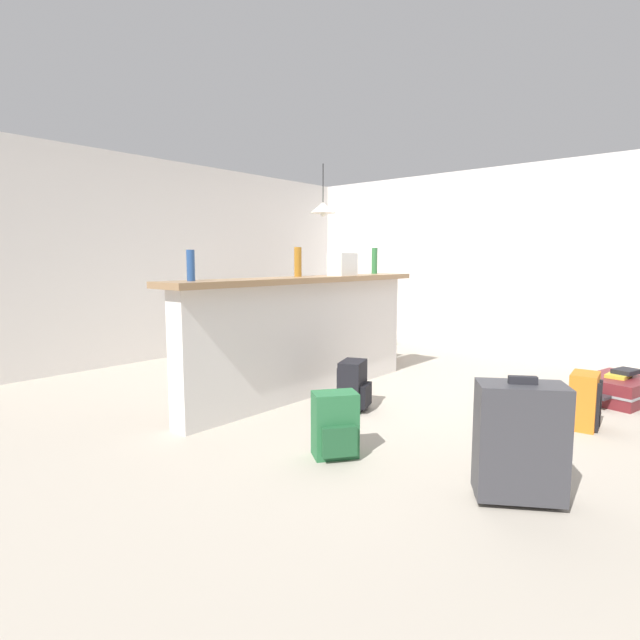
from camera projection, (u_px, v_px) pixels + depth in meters
name	position (u px, v px, depth m)	size (l,w,h in m)	color
ground_plane	(368.00, 396.00, 4.78)	(13.00, 13.00, 0.05)	#ADA393
wall_back	(178.00, 260.00, 6.60)	(6.60, 0.10, 2.50)	silver
wall_right	(477.00, 260.00, 7.11)	(0.10, 6.00, 2.50)	silver
partition_half_wall	(306.00, 339.00, 4.66)	(2.80, 0.20, 1.05)	silver
bar_countertop	(306.00, 280.00, 4.60)	(2.96, 0.40, 0.05)	#93704C
bottle_blue	(191.00, 265.00, 3.68)	(0.06, 0.06, 0.23)	#284C89
bottle_amber	(298.00, 262.00, 4.63)	(0.07, 0.07, 0.27)	#9E661E
bottle_green	(375.00, 261.00, 5.55)	(0.06, 0.06, 0.28)	#2D6B38
grocery_bag	(342.00, 264.00, 4.94)	(0.26, 0.18, 0.22)	silver
dining_table	(332.00, 305.00, 6.78)	(1.10, 0.80, 0.74)	brown
dining_chair_near_partition	(364.00, 319.00, 6.32)	(0.44, 0.44, 0.93)	#4C331E
dining_chair_far_side	(303.00, 312.00, 7.22)	(0.42, 0.42, 0.93)	#4C331E
pendant_lamp	(323.00, 208.00, 6.62)	(0.34, 0.34, 0.68)	black
suitcase_flat_maroon	(619.00, 389.00, 4.51)	(0.88, 0.63, 0.22)	maroon
backpack_green	(335.00, 426.00, 3.23)	(0.34, 0.33, 0.42)	#286B3D
suitcase_upright_charcoal	(520.00, 440.00, 2.61)	(0.44, 0.50, 0.67)	#38383D
backpack_black	(354.00, 387.00, 4.23)	(0.33, 0.31, 0.42)	black
backpack_orange	(582.00, 401.00, 3.78)	(0.30, 0.27, 0.42)	orange
book_stack	(622.00, 373.00, 4.48)	(0.31, 0.25, 0.07)	gold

